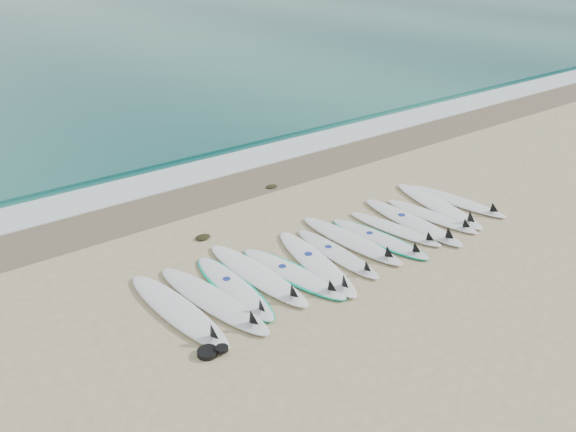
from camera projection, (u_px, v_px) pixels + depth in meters
ground at (343, 248)px, 11.57m from camera, size 120.00×120.00×0.00m
wet_sand_band at (237, 185)px, 14.50m from camera, size 120.00×1.80×0.01m
foam_band at (210, 169)px, 15.50m from camera, size 120.00×1.40×0.04m
wave_crest at (184, 153)px, 16.56m from camera, size 120.00×1.00×0.10m
surfboard_0 at (179, 311)px, 9.50m from camera, size 0.88×2.93×0.37m
surfboard_1 at (215, 301)px, 9.79m from camera, size 1.05×2.95×0.37m
surfboard_2 at (234, 288)px, 10.18m from camera, size 0.69×2.58×0.33m
surfboard_3 at (259, 275)px, 10.53m from camera, size 0.80×2.90×0.37m
surfboard_4 at (293, 273)px, 10.61m from camera, size 1.07×2.67×0.33m
surfboard_5 at (317, 263)px, 10.91m from camera, size 1.02×2.87×0.36m
surfboard_6 at (338, 254)px, 11.25m from camera, size 0.53×2.44×0.31m
surfboard_7 at (353, 241)px, 11.73m from camera, size 0.79×2.81×0.36m
surfboard_8 at (380, 239)px, 11.84m from camera, size 0.94×2.56×0.32m
surfboard_9 at (396, 229)px, 12.22m from camera, size 0.88×2.39×0.30m
surfboard_10 at (413, 222)px, 12.49m from camera, size 0.67×2.90×0.37m
surfboard_11 at (433, 216)px, 12.78m from camera, size 0.78×2.45×0.31m
surfboard_12 at (440, 206)px, 13.25m from camera, size 1.06×2.96×0.37m
surfboard_13 at (458, 201)px, 13.50m from camera, size 0.87×2.65×0.33m
seaweed_near at (203, 237)px, 11.93m from camera, size 0.33×0.26×0.07m
seaweed_far at (272, 187)px, 14.37m from camera, size 0.31×0.24×0.06m
leash_coil at (211, 352)px, 8.60m from camera, size 0.46×0.36×0.11m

